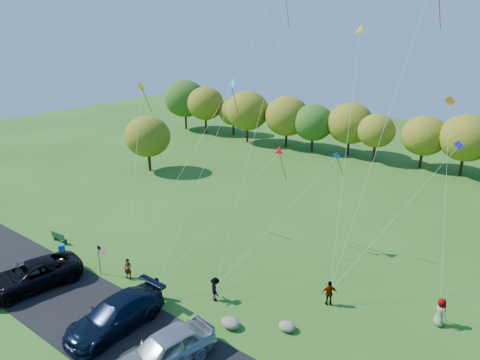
# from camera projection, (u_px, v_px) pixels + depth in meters

# --- Properties ---
(ground) EXTENTS (140.00, 140.00, 0.00)m
(ground) POSITION_uv_depth(u_px,v_px,m) (172.00, 302.00, 28.05)
(ground) COLOR #2C5A19
(ground) RESTS_ON ground
(asphalt_lane) EXTENTS (44.00, 6.00, 0.06)m
(asphalt_lane) POSITION_uv_depth(u_px,v_px,m) (122.00, 334.00, 25.02)
(asphalt_lane) COLOR black
(asphalt_lane) RESTS_ON ground
(treeline) EXTENTS (75.56, 26.90, 8.58)m
(treeline) POSITION_uv_depth(u_px,v_px,m) (388.00, 134.00, 52.64)
(treeline) COLOR #352213
(treeline) RESTS_ON ground
(minivan_dark) EXTENTS (4.21, 6.93, 1.80)m
(minivan_dark) POSITION_uv_depth(u_px,v_px,m) (32.00, 275.00, 29.30)
(minivan_dark) COLOR black
(minivan_dark) RESTS_ON asphalt_lane
(minivan_navy) EXTENTS (2.69, 6.36, 1.83)m
(minivan_navy) POSITION_uv_depth(u_px,v_px,m) (115.00, 315.00, 25.22)
(minivan_navy) COLOR black
(minivan_navy) RESTS_ON asphalt_lane
(minivan_silver) EXTENTS (3.36, 6.05, 1.95)m
(minivan_silver) POSITION_uv_depth(u_px,v_px,m) (165.00, 350.00, 22.37)
(minivan_silver) COLOR #B2B7BD
(minivan_silver) RESTS_ON asphalt_lane
(flyer_a) EXTENTS (0.67, 0.58, 1.54)m
(flyer_a) POSITION_uv_depth(u_px,v_px,m) (128.00, 269.00, 30.46)
(flyer_a) COLOR #4C4C59
(flyer_a) RESTS_ON ground
(flyer_b) EXTENTS (0.97, 0.96, 1.58)m
(flyer_b) POSITION_uv_depth(u_px,v_px,m) (157.00, 289.00, 28.05)
(flyer_b) COLOR #4C4C59
(flyer_b) RESTS_ON ground
(flyer_c) EXTENTS (1.23, 1.11, 1.66)m
(flyer_c) POSITION_uv_depth(u_px,v_px,m) (215.00, 289.00, 27.96)
(flyer_c) COLOR #4C4C59
(flyer_c) RESTS_ON ground
(flyer_d) EXTENTS (1.05, 0.95, 1.72)m
(flyer_d) POSITION_uv_depth(u_px,v_px,m) (329.00, 293.00, 27.50)
(flyer_d) COLOR #4C4C59
(flyer_d) RESTS_ON ground
(flyer_e) EXTENTS (1.05, 1.03, 1.82)m
(flyer_e) POSITION_uv_depth(u_px,v_px,m) (440.00, 312.00, 25.57)
(flyer_e) COLOR #4C4C59
(flyer_e) RESTS_ON ground
(park_bench) EXTENTS (1.61, 0.46, 0.89)m
(park_bench) POSITION_uv_depth(u_px,v_px,m) (59.00, 237.00, 35.68)
(park_bench) COLOR #153B1C
(park_bench) RESTS_ON ground
(trash_barrel) EXTENTS (0.54, 0.54, 0.81)m
(trash_barrel) POSITION_uv_depth(u_px,v_px,m) (62.00, 249.00, 33.89)
(trash_barrel) COLOR blue
(trash_barrel) RESTS_ON ground
(flag_assembly) EXTENTS (0.88, 0.57, 2.36)m
(flag_assembly) POSITION_uv_depth(u_px,v_px,m) (101.00, 254.00, 30.48)
(flag_assembly) COLOR black
(flag_assembly) RESTS_ON ground
(boulder_near) EXTENTS (1.19, 0.93, 0.60)m
(boulder_near) POSITION_uv_depth(u_px,v_px,m) (230.00, 323.00, 25.56)
(boulder_near) COLOR gray
(boulder_near) RESTS_ON ground
(boulder_far) EXTENTS (1.02, 0.85, 0.53)m
(boulder_far) POSITION_uv_depth(u_px,v_px,m) (287.00, 326.00, 25.33)
(boulder_far) COLOR slate
(boulder_far) RESTS_ON ground
(kites_aloft) EXTENTS (23.38, 9.55, 17.82)m
(kites_aloft) POSITION_uv_depth(u_px,v_px,m) (311.00, 7.00, 30.81)
(kites_aloft) COLOR red
(kites_aloft) RESTS_ON ground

